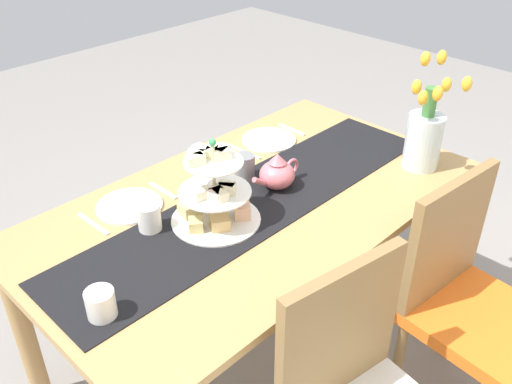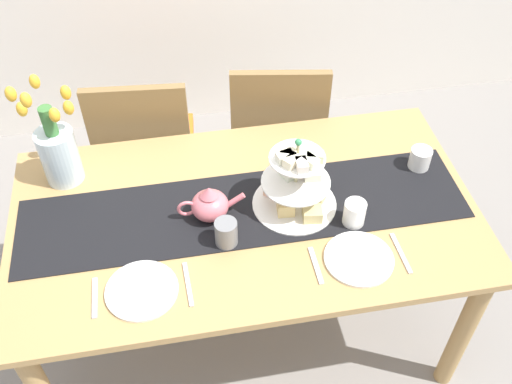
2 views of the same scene
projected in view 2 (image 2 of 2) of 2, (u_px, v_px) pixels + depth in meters
The scene contains 17 objects.
ground_plane at pixel (247, 324), 2.61m from camera, with size 8.00×8.00×0.00m, color gray.
dining_table at pixel (245, 230), 2.16m from camera, with size 1.65×0.92×0.74m.
chair_left at pixel (146, 146), 2.68m from camera, with size 0.46×0.46×0.91m.
chair_right at pixel (277, 131), 2.76m from camera, with size 0.48×0.48×0.91m.
table_runner at pixel (244, 209), 2.09m from camera, with size 1.58×0.36×0.00m, color black.
tiered_cake_stand at pixel (297, 185), 2.03m from camera, with size 0.30×0.30×0.30m.
teapot at pixel (210, 204), 2.03m from camera, with size 0.24×0.13×0.14m.
tulip_vase at pixel (57, 149), 2.10m from camera, with size 0.19×0.21×0.44m.
cream_jug at pixel (420, 159), 2.21m from camera, with size 0.08×0.08×0.09m, color white.
dinner_plate_left at pixel (142, 290), 1.84m from camera, with size 0.23×0.23×0.01m, color white.
fork_left at pixel (95, 298), 1.83m from camera, with size 0.02×0.15×0.01m, color silver.
knife_left at pixel (188, 284), 1.86m from camera, with size 0.01×0.17×0.01m, color silver.
dinner_plate_right at pixel (359, 259), 1.93m from camera, with size 0.23×0.23×0.01m, color white.
fork_right at pixel (316, 265), 1.91m from camera, with size 0.02×0.15×0.01m, color silver.
knife_right at pixel (401, 253), 1.95m from camera, with size 0.01×0.17×0.01m, color silver.
mug_grey at pixel (226, 233), 1.95m from camera, with size 0.08×0.08×0.10m, color slate.
mug_white_text at pixel (354, 213), 2.01m from camera, with size 0.08×0.08×0.10m, color white.
Camera 2 is at (-0.21, -1.39, 2.28)m, focal length 41.35 mm.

